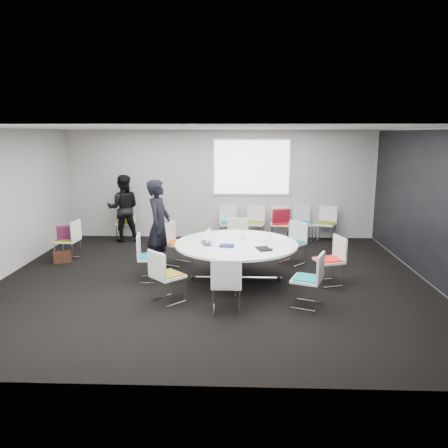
{
  "coord_description": "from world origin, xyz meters",
  "views": [
    {
      "loc": [
        0.49,
        -7.79,
        2.72
      ],
      "look_at": [
        0.2,
        0.4,
        1.0
      ],
      "focal_mm": 35.0,
      "sensor_mm": 36.0,
      "label": 1
    }
  ],
  "objects_px": {
    "chair_ring_h": "(307,290)",
    "chair_back_c": "(280,230)",
    "chair_spare_left": "(69,248)",
    "chair_ring_a": "(329,269)",
    "chair_ring_f": "(167,286)",
    "person_main": "(159,225)",
    "person_back": "(123,208)",
    "laptop": "(209,243)",
    "chair_ring_e": "(150,266)",
    "chair_ring_d": "(177,251)",
    "chair_back_a": "(229,230)",
    "chair_person_back": "(126,229)",
    "chair_back_d": "(303,230)",
    "chair_ring_g": "(226,295)",
    "cup": "(243,237)",
    "chair_ring_b": "(292,251)",
    "chair_back_b": "(255,230)",
    "conference_table": "(236,253)",
    "maroon_bag": "(67,232)",
    "chair_back_e": "(326,230)",
    "chair_ring_c": "(238,247)",
    "brown_bag": "(62,257)"
  },
  "relations": [
    {
      "from": "chair_ring_h",
      "to": "chair_back_c",
      "type": "relative_size",
      "value": 1.0
    },
    {
      "from": "chair_spare_left",
      "to": "chair_ring_a",
      "type": "bearing_deg",
      "value": -100.02
    },
    {
      "from": "chair_ring_f",
      "to": "chair_back_c",
      "type": "height_order",
      "value": "same"
    },
    {
      "from": "chair_ring_h",
      "to": "person_main",
      "type": "relative_size",
      "value": 0.48
    },
    {
      "from": "person_back",
      "to": "laptop",
      "type": "relative_size",
      "value": 4.78
    },
    {
      "from": "chair_ring_e",
      "to": "chair_back_c",
      "type": "distance_m",
      "value": 4.15
    },
    {
      "from": "chair_ring_d",
      "to": "chair_back_a",
      "type": "relative_size",
      "value": 1.0
    },
    {
      "from": "chair_person_back",
      "to": "chair_back_d",
      "type": "bearing_deg",
      "value": 177.4
    },
    {
      "from": "chair_ring_f",
      "to": "chair_ring_g",
      "type": "bearing_deg",
      "value": 24.42
    },
    {
      "from": "chair_ring_g",
      "to": "laptop",
      "type": "height_order",
      "value": "chair_ring_g"
    },
    {
      "from": "chair_back_d",
      "to": "person_main",
      "type": "relative_size",
      "value": 0.48
    },
    {
      "from": "chair_ring_e",
      "to": "chair_ring_g",
      "type": "distance_m",
      "value": 2.05
    },
    {
      "from": "chair_back_d",
      "to": "chair_ring_a",
      "type": "bearing_deg",
      "value": 83.32
    },
    {
      "from": "cup",
      "to": "chair_ring_b",
      "type": "bearing_deg",
      "value": 38.32
    },
    {
      "from": "chair_ring_h",
      "to": "chair_back_a",
      "type": "xyz_separation_m",
      "value": [
        -1.36,
        4.31,
        0.0
      ]
    },
    {
      "from": "chair_ring_h",
      "to": "chair_back_d",
      "type": "relative_size",
      "value": 1.0
    },
    {
      "from": "chair_back_b",
      "to": "chair_back_c",
      "type": "xyz_separation_m",
      "value": [
        0.63,
        -0.03,
        0.0
      ]
    },
    {
      "from": "chair_back_c",
      "to": "conference_table",
      "type": "bearing_deg",
      "value": 77.88
    },
    {
      "from": "chair_ring_a",
      "to": "person_back",
      "type": "height_order",
      "value": "person_back"
    },
    {
      "from": "conference_table",
      "to": "chair_person_back",
      "type": "relative_size",
      "value": 2.56
    },
    {
      "from": "chair_ring_b",
      "to": "maroon_bag",
      "type": "xyz_separation_m",
      "value": [
        -4.84,
        0.09,
        0.34
      ]
    },
    {
      "from": "chair_ring_e",
      "to": "person_back",
      "type": "distance_m",
      "value": 3.34
    },
    {
      "from": "chair_back_e",
      "to": "cup",
      "type": "xyz_separation_m",
      "value": [
        -2.13,
        -2.85,
        0.5
      ]
    },
    {
      "from": "chair_back_a",
      "to": "chair_ring_g",
      "type": "bearing_deg",
      "value": 86.19
    },
    {
      "from": "chair_ring_g",
      "to": "chair_ring_b",
      "type": "bearing_deg",
      "value": 62.66
    },
    {
      "from": "chair_ring_b",
      "to": "chair_back_d",
      "type": "relative_size",
      "value": 1.0
    },
    {
      "from": "chair_ring_g",
      "to": "chair_back_c",
      "type": "bearing_deg",
      "value": 74.52
    },
    {
      "from": "chair_ring_f",
      "to": "chair_ring_h",
      "type": "relative_size",
      "value": 1.0
    },
    {
      "from": "chair_back_d",
      "to": "conference_table",
      "type": "bearing_deg",
      "value": 55.05
    },
    {
      "from": "person_back",
      "to": "chair_back_a",
      "type": "bearing_deg",
      "value": 172.74
    },
    {
      "from": "chair_ring_f",
      "to": "person_back",
      "type": "distance_m",
      "value": 4.49
    },
    {
      "from": "chair_ring_b",
      "to": "chair_back_b",
      "type": "xyz_separation_m",
      "value": [
        -0.72,
        2.01,
        0.0
      ]
    },
    {
      "from": "chair_back_e",
      "to": "chair_person_back",
      "type": "xyz_separation_m",
      "value": [
        -5.15,
        0.0,
        0.0
      ]
    },
    {
      "from": "chair_back_b",
      "to": "person_back",
      "type": "xyz_separation_m",
      "value": [
        -3.34,
        -0.15,
        0.57
      ]
    },
    {
      "from": "chair_ring_c",
      "to": "chair_ring_e",
      "type": "xyz_separation_m",
      "value": [
        -1.65,
        -1.47,
        0.0
      ]
    },
    {
      "from": "chair_ring_a",
      "to": "chair_back_e",
      "type": "height_order",
      "value": "same"
    },
    {
      "from": "chair_ring_g",
      "to": "chair_back_a",
      "type": "distance_m",
      "value": 4.58
    },
    {
      "from": "chair_back_c",
      "to": "chair_back_d",
      "type": "distance_m",
      "value": 0.59
    },
    {
      "from": "chair_back_c",
      "to": "chair_back_d",
      "type": "relative_size",
      "value": 1.0
    },
    {
      "from": "chair_ring_g",
      "to": "person_back",
      "type": "height_order",
      "value": "person_back"
    },
    {
      "from": "chair_ring_e",
      "to": "chair_back_e",
      "type": "distance_m",
      "value": 5.02
    },
    {
      "from": "chair_back_b",
      "to": "chair_back_c",
      "type": "height_order",
      "value": "same"
    },
    {
      "from": "brown_bag",
      "to": "chair_ring_b",
      "type": "bearing_deg",
      "value": 1.25
    },
    {
      "from": "chair_ring_b",
      "to": "chair_ring_c",
      "type": "distance_m",
      "value": 1.18
    },
    {
      "from": "chair_ring_g",
      "to": "chair_person_back",
      "type": "relative_size",
      "value": 1.0
    },
    {
      "from": "chair_back_d",
      "to": "person_back",
      "type": "xyz_separation_m",
      "value": [
        -4.56,
        -0.17,
        0.57
      ]
    },
    {
      "from": "chair_ring_f",
      "to": "chair_spare_left",
      "type": "height_order",
      "value": "same"
    },
    {
      "from": "chair_ring_f",
      "to": "cup",
      "type": "distance_m",
      "value": 1.93
    },
    {
      "from": "chair_ring_b",
      "to": "chair_back_a",
      "type": "bearing_deg",
      "value": -11.44
    },
    {
      "from": "chair_person_back",
      "to": "chair_ring_c",
      "type": "bearing_deg",
      "value": 146.87
    }
  ]
}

